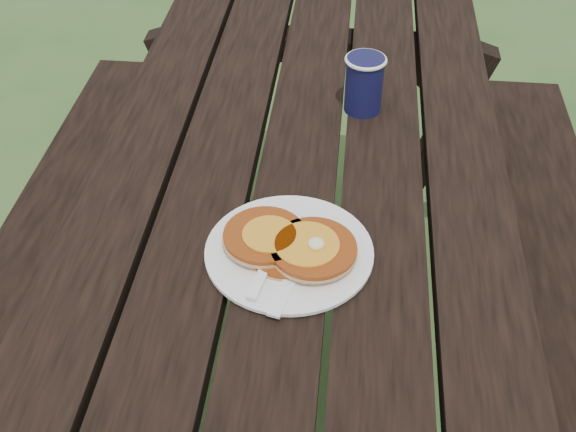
# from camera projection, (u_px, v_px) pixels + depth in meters

# --- Properties ---
(ground) EXTENTS (60.00, 60.00, 0.00)m
(ground) POSITION_uv_depth(u_px,v_px,m) (294.00, 421.00, 1.77)
(ground) COLOR #2D4E21
(ground) RESTS_ON ground
(picnic_table) EXTENTS (1.36, 1.80, 0.75)m
(picnic_table) POSITION_uv_depth(u_px,v_px,m) (294.00, 324.00, 1.52)
(picnic_table) COLOR black
(picnic_table) RESTS_ON ground
(plate) EXTENTS (0.26, 0.26, 0.01)m
(plate) POSITION_uv_depth(u_px,v_px,m) (289.00, 252.00, 1.13)
(plate) COLOR white
(plate) RESTS_ON picnic_table
(pancake_stack) EXTENTS (0.21, 0.15, 0.04)m
(pancake_stack) POSITION_uv_depth(u_px,v_px,m) (290.00, 244.00, 1.12)
(pancake_stack) COLOR #933E10
(pancake_stack) RESTS_ON plate
(knife) EXTENTS (0.06, 0.18, 0.00)m
(knife) POSITION_uv_depth(u_px,v_px,m) (293.00, 273.00, 1.09)
(knife) COLOR white
(knife) RESTS_ON plate
(fork) EXTENTS (0.06, 0.16, 0.01)m
(fork) POSITION_uv_depth(u_px,v_px,m) (263.00, 273.00, 1.08)
(fork) COLOR white
(fork) RESTS_ON plate
(coffee_cup) EXTENTS (0.08, 0.08, 0.11)m
(coffee_cup) POSITION_uv_depth(u_px,v_px,m) (364.00, 81.00, 1.40)
(coffee_cup) COLOR #101036
(coffee_cup) RESTS_ON picnic_table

